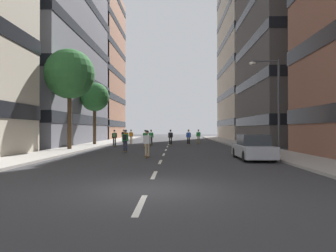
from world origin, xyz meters
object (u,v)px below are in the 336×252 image
(skater_2, at_px, (145,137))
(skater_10, at_px, (125,139))
(parked_car_near, at_px, (253,148))
(skater_8, at_px, (171,136))
(skater_6, at_px, (131,136))
(street_tree_mid, at_px, (95,97))
(skater_0, at_px, (147,142))
(streetlamp_right, at_px, (273,96))
(skater_9, at_px, (198,136))
(skater_1, at_px, (124,135))
(skater_4, at_px, (189,136))
(skater_5, at_px, (126,137))
(skater_3, at_px, (151,137))
(skater_7, at_px, (114,137))
(street_tree_near, at_px, (70,74))

(skater_2, xyz_separation_m, skater_10, (-0.91, -7.47, 0.03))
(parked_car_near, bearing_deg, skater_8, 107.60)
(parked_car_near, xyz_separation_m, skater_6, (-10.36, 20.52, 0.29))
(parked_car_near, bearing_deg, street_tree_mid, 130.72)
(skater_10, bearing_deg, skater_0, -63.91)
(streetlamp_right, bearing_deg, skater_9, 102.22)
(skater_1, distance_m, skater_9, 9.79)
(streetlamp_right, bearing_deg, street_tree_mid, 139.83)
(skater_9, bearing_deg, skater_4, -114.19)
(skater_5, bearing_deg, skater_1, 102.21)
(skater_2, bearing_deg, streetlamp_right, -47.32)
(skater_2, distance_m, skater_10, 7.52)
(skater_1, xyz_separation_m, skater_6, (1.16, -1.25, 0.00))
(skater_3, distance_m, skater_6, 4.98)
(skater_6, relative_size, skater_9, 1.00)
(skater_3, xyz_separation_m, skater_7, (-3.76, -2.18, 0.03))
(skater_5, relative_size, skater_9, 1.00)
(street_tree_mid, xyz_separation_m, streetlamp_right, (15.92, -13.44, -1.29))
(skater_4, bearing_deg, street_tree_near, -137.61)
(skater_3, xyz_separation_m, skater_8, (2.22, 0.17, 0.03))
(street_tree_near, distance_m, skater_2, 9.99)
(skater_0, height_order, skater_6, same)
(street_tree_near, xyz_separation_m, skater_8, (8.59, 8.89, -5.57))
(streetlamp_right, height_order, skater_6, streetlamp_right)
(streetlamp_right, xyz_separation_m, skater_4, (-5.25, 14.80, -3.15))
(skater_6, height_order, skater_9, same)
(street_tree_near, relative_size, skater_2, 4.85)
(street_tree_mid, distance_m, skater_7, 5.45)
(skater_2, distance_m, skater_9, 9.34)
(parked_car_near, xyz_separation_m, streetlamp_right, (2.06, 2.66, 3.44))
(skater_0, bearing_deg, skater_7, 110.10)
(street_tree_mid, relative_size, skater_1, 3.92)
(street_tree_near, bearing_deg, skater_7, 68.23)
(street_tree_near, xyz_separation_m, skater_1, (2.34, 14.05, -5.60))
(skater_8, bearing_deg, skater_6, 142.45)
(skater_5, height_order, skater_6, same)
(skater_3, distance_m, skater_4, 4.42)
(skater_3, height_order, skater_6, same)
(skater_2, relative_size, skater_3, 1.00)
(skater_3, bearing_deg, skater_5, -175.10)
(streetlamp_right, bearing_deg, skater_5, 132.42)
(skater_3, bearing_deg, skater_6, 125.09)
(streetlamp_right, relative_size, skater_3, 3.65)
(skater_0, bearing_deg, skater_8, 85.10)
(skater_1, xyz_separation_m, skater_9, (9.71, -1.24, 0.00))
(skater_1, distance_m, skater_3, 6.68)
(street_tree_mid, relative_size, skater_5, 3.92)
(skater_5, bearing_deg, skater_3, 4.90)
(street_tree_mid, distance_m, skater_4, 11.64)
(skater_2, distance_m, skater_8, 4.12)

